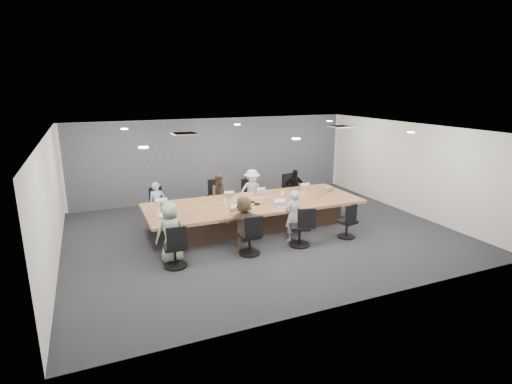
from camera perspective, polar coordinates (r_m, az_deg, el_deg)
name	(u,v)px	position (r m, az deg, el deg)	size (l,w,h in m)	color
floor	(262,233)	(10.93, 0.83, -5.82)	(10.00, 8.00, 0.00)	#29292E
ceiling	(262,129)	(10.29, 0.88, 8.94)	(10.00, 8.00, 0.00)	white
wall_back	(216,158)	(14.20, -5.73, 4.79)	(10.00, 2.80, 0.00)	silver
wall_front	(355,232)	(7.21, 13.93, -5.55)	(10.00, 2.80, 0.00)	silver
wall_left	(51,204)	(9.70, -27.26, -1.52)	(8.00, 2.80, 0.00)	silver
wall_right	(409,168)	(13.32, 20.96, 3.21)	(8.00, 2.80, 0.00)	silver
curtain	(217,159)	(14.12, -5.63, 4.74)	(9.80, 0.04, 2.80)	slate
conference_table	(255,213)	(11.23, -0.20, -3.08)	(6.00, 2.20, 0.74)	#402D22
chair_0	(156,208)	(12.18, -14.13, -2.28)	(0.50, 0.50, 0.73)	black
chair_1	(217,199)	(12.57, -5.58, -1.05)	(0.58, 0.58, 0.86)	black
chair_2	(248,198)	(12.92, -1.16, -0.82)	(0.50, 0.50, 0.74)	black
chair_3	(289,192)	(13.53, 4.77, -0.03)	(0.54, 0.54, 0.79)	black
chair_4	(175,250)	(8.98, -11.54, -8.12)	(0.54, 0.54, 0.80)	black
chair_5	(249,238)	(9.45, -0.95, -6.65)	(0.53, 0.53, 0.79)	black
chair_6	(299,230)	(9.99, 6.23, -5.43)	(0.55, 0.55, 0.82)	black
chair_7	(347,224)	(10.74, 12.85, -4.54)	(0.49, 0.49, 0.73)	black
person_0	(157,204)	(11.78, -13.93, -1.61)	(0.45, 0.29, 1.22)	#92A5CF
laptop_0	(160,204)	(11.22, -13.50, -1.67)	(0.32, 0.22, 0.02)	#B2B2B7
person_1	(220,195)	(12.19, -5.10, -0.45)	(0.64, 0.50, 1.31)	#422F29
laptop_1	(226,197)	(11.66, -4.27, -0.67)	(0.31, 0.21, 0.02)	#8C6647
person_2	(252,191)	(12.53, -0.57, 0.16)	(0.88, 0.51, 1.36)	silver
laptop_2	(259,193)	(12.02, 0.43, -0.15)	(0.28, 0.20, 0.02)	#B2B2B7
person_3	(294,188)	(13.18, 5.49, 0.56)	(0.73, 0.30, 1.25)	black
laptop_3	(303,188)	(12.68, 6.69, 0.55)	(0.34, 0.23, 0.02)	#B2B2B7
person_4	(171,232)	(9.20, -12.08, -5.60)	(0.68, 0.44, 1.39)	gray
laptop_4	(166,222)	(9.69, -12.75, -4.25)	(0.31, 0.21, 0.02)	#B2B2B7
person_5	(244,223)	(9.66, -1.74, -4.44)	(1.24, 0.40, 1.34)	brown
laptop_5	(236,213)	(10.12, -2.88, -3.06)	(0.32, 0.22, 0.02)	#8C6647
person_6	(293,216)	(10.20, 5.31, -3.43)	(0.49, 0.32, 1.34)	#9E9DAD
laptop_6	(283,207)	(10.64, 3.92, -2.19)	(0.34, 0.23, 0.02)	#B2B2B7
bottle_green_left	(161,207)	(10.55, -13.36, -2.09)	(0.07, 0.07, 0.24)	#368053
bottle_green_right	(297,197)	(11.24, 5.90, -0.71)	(0.07, 0.07, 0.24)	#368053
bottle_clear	(225,201)	(10.83, -4.44, -1.33)	(0.07, 0.07, 0.22)	silver
cup_white_far	(234,199)	(11.24, -3.15, -1.01)	(0.08, 0.08, 0.10)	white
cup_white_near	(282,193)	(11.86, 3.81, -0.19)	(0.08, 0.08, 0.10)	white
mug_brown	(161,216)	(10.03, -13.37, -3.32)	(0.10, 0.10, 0.12)	brown
mic_left	(247,205)	(10.82, -1.29, -1.83)	(0.16, 0.10, 0.03)	black
mic_right	(252,202)	(11.07, -0.63, -1.44)	(0.15, 0.10, 0.03)	black
stapler	(257,204)	(10.83, 0.17, -1.73)	(0.15, 0.04, 0.06)	black
canvas_bag	(328,189)	(12.39, 10.23, 0.39)	(0.28, 0.17, 0.15)	gray
snack_packet	(322,194)	(12.02, 9.39, -0.31)	(0.17, 0.11, 0.04)	#D45420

